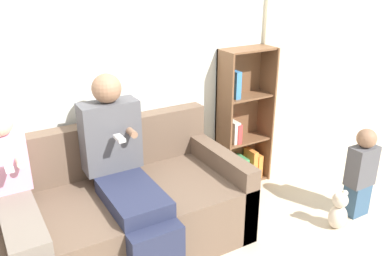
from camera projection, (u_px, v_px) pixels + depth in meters
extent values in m
cube|color=silver|center=(106.00, 68.00, 3.16)|extent=(10.00, 0.06, 2.55)
cube|color=beige|center=(294.00, 67.00, 4.12)|extent=(0.83, 0.04, 2.12)
cube|color=brown|center=(115.00, 229.00, 2.95)|extent=(2.02, 0.80, 0.47)
cube|color=brown|center=(92.00, 176.00, 3.25)|extent=(2.02, 0.14, 0.89)
cube|color=brown|center=(222.00, 186.00, 3.36)|extent=(0.13, 0.80, 0.63)
cube|color=#232842|center=(133.00, 197.00, 2.82)|extent=(0.36, 0.59, 0.11)
cube|color=#4C4C51|center=(110.00, 136.00, 3.01)|extent=(0.43, 0.19, 0.53)
sphere|color=#8C664C|center=(107.00, 88.00, 2.87)|extent=(0.21, 0.21, 0.21)
cylinder|color=#8C664C|center=(132.00, 133.00, 2.93)|extent=(0.05, 0.10, 0.05)
cube|color=white|center=(120.00, 138.00, 2.83)|extent=(0.05, 0.12, 0.02)
cube|color=#70665B|center=(22.00, 226.00, 2.50)|extent=(0.23, 0.66, 0.11)
cube|color=#E599BC|center=(6.00, 163.00, 2.72)|extent=(0.27, 0.12, 0.41)
cylinder|color=beige|center=(20.00, 162.00, 2.65)|extent=(0.05, 0.10, 0.05)
cube|color=white|center=(9.00, 168.00, 2.58)|extent=(0.05, 0.12, 0.02)
cube|color=#335170|center=(356.00, 199.00, 3.51)|extent=(0.19, 0.14, 0.29)
cube|color=#4C4C51|center=(362.00, 166.00, 3.39)|extent=(0.24, 0.14, 0.35)
sphere|color=#8C664C|center=(367.00, 138.00, 3.30)|extent=(0.16, 0.16, 0.16)
cube|color=brown|center=(224.00, 123.00, 3.74)|extent=(0.02, 0.25, 1.33)
cube|color=brown|center=(265.00, 114.00, 3.97)|extent=(0.02, 0.25, 1.33)
cube|color=brown|center=(238.00, 115.00, 3.95)|extent=(0.51, 0.02, 1.33)
cube|color=brown|center=(242.00, 179.00, 4.10)|extent=(0.48, 0.22, 0.02)
cube|color=brown|center=(244.00, 140.00, 3.93)|extent=(0.48, 0.22, 0.02)
cube|color=brown|center=(246.00, 96.00, 3.77)|extent=(0.48, 0.22, 0.02)
cube|color=brown|center=(249.00, 49.00, 3.61)|extent=(0.48, 0.22, 0.02)
cube|color=teal|center=(235.00, 85.00, 3.66)|extent=(0.05, 0.13, 0.25)
cube|color=orange|center=(250.00, 163.00, 4.08)|extent=(0.05, 0.17, 0.30)
cube|color=#429956|center=(242.00, 168.00, 4.04)|extent=(0.04, 0.18, 0.25)
cube|color=orange|center=(255.00, 164.00, 4.12)|extent=(0.05, 0.18, 0.24)
cube|color=#C63838|center=(235.00, 132.00, 3.84)|extent=(0.05, 0.18, 0.19)
cube|color=beige|center=(233.00, 132.00, 3.83)|extent=(0.07, 0.16, 0.21)
ellipsoid|color=beige|center=(338.00, 217.00, 3.32)|extent=(0.17, 0.14, 0.21)
sphere|color=beige|center=(340.00, 200.00, 3.26)|extent=(0.13, 0.13, 0.13)
sphere|color=beige|center=(337.00, 196.00, 3.22)|extent=(0.05, 0.05, 0.05)
sphere|color=beige|center=(345.00, 193.00, 3.27)|extent=(0.05, 0.05, 0.05)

